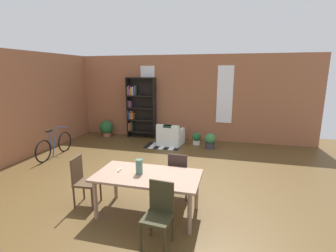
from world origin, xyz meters
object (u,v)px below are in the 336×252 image
dining_table (148,179)px  dining_chair_far_right (179,174)px  vase_on_table (139,167)px  potted_plant_window (106,128)px  bookshelf_tall (139,107)px  potted_plant_by_shelf (196,138)px  dining_chair_head_left (83,179)px  armchair_white (170,137)px  dining_chair_near_right (159,212)px  potted_plant_corner (210,141)px  bicycle_second (55,146)px

dining_table → dining_chair_far_right: size_ratio=1.93×
vase_on_table → potted_plant_window: bearing=124.1°
bookshelf_tall → potted_plant_by_shelf: 2.52m
dining_chair_head_left → dining_chair_far_right: bearing=22.8°
bookshelf_tall → armchair_white: bearing=-26.7°
dining_chair_near_right → potted_plant_corner: size_ratio=1.85×
dining_chair_near_right → armchair_white: 5.14m
armchair_white → potted_plant_window: (-2.73, 0.48, 0.05)m
armchair_white → potted_plant_corner: size_ratio=1.69×
vase_on_table → potted_plant_window: (-3.24, 4.79, -0.55)m
vase_on_table → dining_chair_head_left: (-1.14, -0.01, -0.37)m
dining_table → dining_chair_near_right: 0.84m
armchair_white → potted_plant_by_shelf: size_ratio=2.01×
dining_chair_near_right → dining_chair_far_right: bearing=90.4°
bicycle_second → potted_plant_window: (0.35, 2.54, -0.00)m
dining_chair_far_right → bicycle_second: size_ratio=0.57×
vase_on_table → dining_table: bearing=0.0°
bookshelf_tall → dining_table: bearing=-67.7°
dining_chair_head_left → dining_table: bearing=0.3°
bookshelf_tall → bicycle_second: bookshelf_tall is taller
potted_plant_by_shelf → dining_chair_near_right: bearing=-87.8°
armchair_white → potted_plant_corner: bearing=-4.3°
dining_table → dining_chair_near_right: bearing=-59.4°
dining_chair_head_left → potted_plant_window: 5.23m
potted_plant_window → bookshelf_tall: bearing=9.7°
potted_plant_window → armchair_white: bearing=-10.0°
dining_chair_near_right → bookshelf_tall: (-2.48, 5.72, 0.67)m
dining_table → potted_plant_window: size_ratio=2.98×
dining_chair_head_left → bookshelf_tall: bearing=98.7°
dining_chair_far_right → potted_plant_corner: bearing=84.9°
potted_plant_corner → dining_chair_far_right: bearing=-95.1°
bookshelf_tall → bicycle_second: bearing=-121.2°
potted_plant_by_shelf → potted_plant_window: 3.62m
dining_chair_near_right → dining_table: bearing=120.6°
dining_chair_far_right → dining_chair_head_left: size_ratio=1.00×
armchair_white → potted_plant_by_shelf: armchair_white is taller
dining_chair_far_right → potted_plant_corner: size_ratio=1.85×
bookshelf_tall → potted_plant_by_shelf: (2.28, -0.49, -0.96)m
dining_chair_far_right → potted_plant_corner: (0.31, 3.49, -0.25)m
dining_chair_far_right → dining_chair_near_right: bearing=-89.6°
dining_chair_far_right → bicycle_second: bearing=159.7°
armchair_white → bicycle_second: 3.71m
dining_chair_head_left → potted_plant_window: (-2.10, 4.79, -0.18)m
dining_chair_far_right → armchair_white: 3.76m
vase_on_table → dining_chair_head_left: size_ratio=0.28×
dining_chair_head_left → potted_plant_corner: size_ratio=1.85×
dining_chair_head_left → dining_chair_near_right: bearing=-22.4°
vase_on_table → armchair_white: bearing=96.7°
armchair_white → potted_plant_corner: 1.38m
dining_table → bicycle_second: 4.38m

